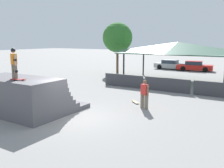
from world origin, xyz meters
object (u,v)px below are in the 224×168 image
object	(u,v)px
skateboard_on_deck	(18,79)
parked_car_red	(194,66)
skateboard_on_ground	(135,102)
tree_far_back	(117,38)
bystander_walking	(144,93)
parked_car_silver	(171,65)
skater_on_deck	(14,61)

from	to	relation	value
skateboard_on_deck	parked_car_red	world-z (taller)	skateboard_on_deck
skateboard_on_ground	tree_far_back	distance (m)	15.10
bystander_walking	parked_car_silver	size ratio (longest dim) A/B	0.40
skateboard_on_deck	bystander_walking	distance (m)	6.87
parked_car_silver	tree_far_back	bearing A→B (deg)	-120.24
skateboard_on_deck	parked_car_red	bearing A→B (deg)	62.94
bystander_walking	tree_far_back	distance (m)	16.21
parked_car_silver	skater_on_deck	bearing A→B (deg)	-89.67
skater_on_deck	parked_car_red	size ratio (longest dim) A/B	0.35
bystander_walking	parked_car_red	distance (m)	19.87
skateboard_on_deck	skateboard_on_ground	world-z (taller)	skateboard_on_deck
skateboard_on_ground	parked_car_silver	size ratio (longest dim) A/B	0.18
skateboard_on_deck	parked_car_silver	distance (m)	25.12
tree_far_back	skateboard_on_ground	bearing A→B (deg)	-55.04
parked_car_red	bystander_walking	bearing A→B (deg)	-92.28
skater_on_deck	parked_car_silver	distance (m)	25.03
tree_far_back	parked_car_red	distance (m)	10.79
bystander_walking	parked_car_silver	distance (m)	20.68
tree_far_back	parked_car_red	size ratio (longest dim) A/B	1.31
skater_on_deck	bystander_walking	xyz separation A→B (m)	(4.99, 4.91, -1.94)
bystander_walking	skateboard_on_ground	xyz separation A→B (m)	(-1.05, 0.92, -0.88)
skater_on_deck	parked_car_silver	bearing A→B (deg)	111.18
tree_far_back	bystander_walking	bearing A→B (deg)	-53.85
parked_car_red	tree_far_back	bearing A→B (deg)	-144.78
skateboard_on_deck	parked_car_red	size ratio (longest dim) A/B	0.18
tree_far_back	parked_car_silver	size ratio (longest dim) A/B	1.40
skateboard_on_ground	parked_car_red	bearing A→B (deg)	-45.15
parked_car_red	skateboard_on_deck	bearing A→B (deg)	-103.83
skateboard_on_deck	bystander_walking	bearing A→B (deg)	27.04
skateboard_on_deck	skateboard_on_ground	distance (m)	7.19
skateboard_on_deck	parked_car_silver	size ratio (longest dim) A/B	0.19
bystander_walking	parked_car_silver	xyz separation A→B (m)	(-5.20, 20.02, -0.33)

